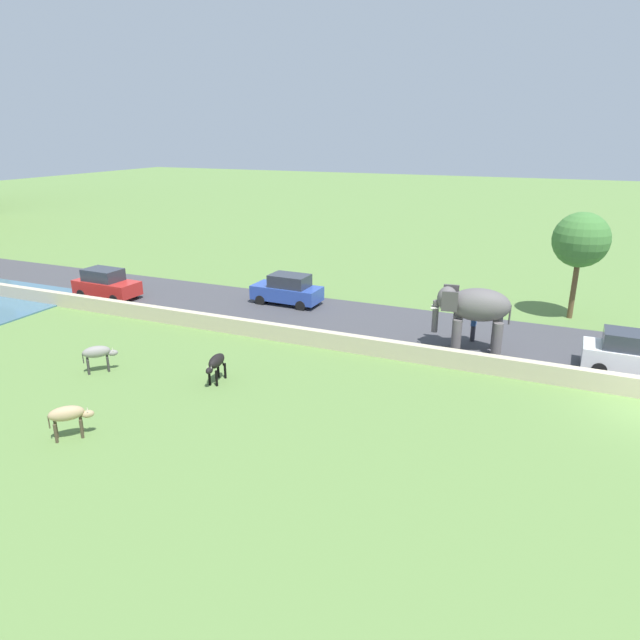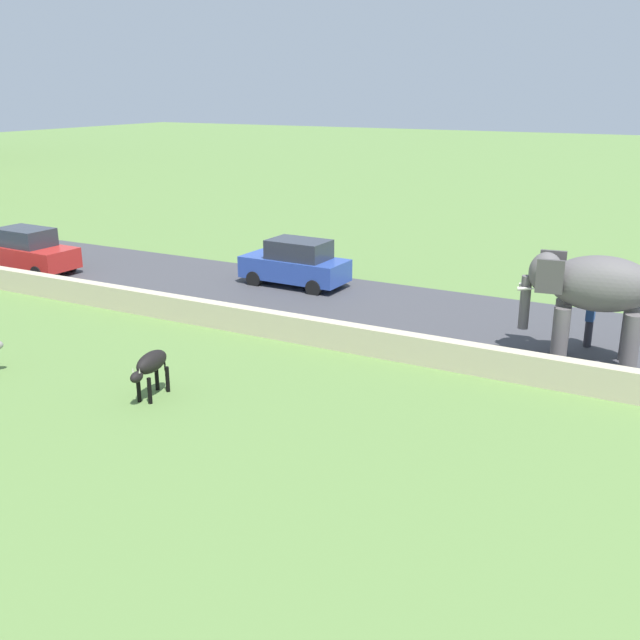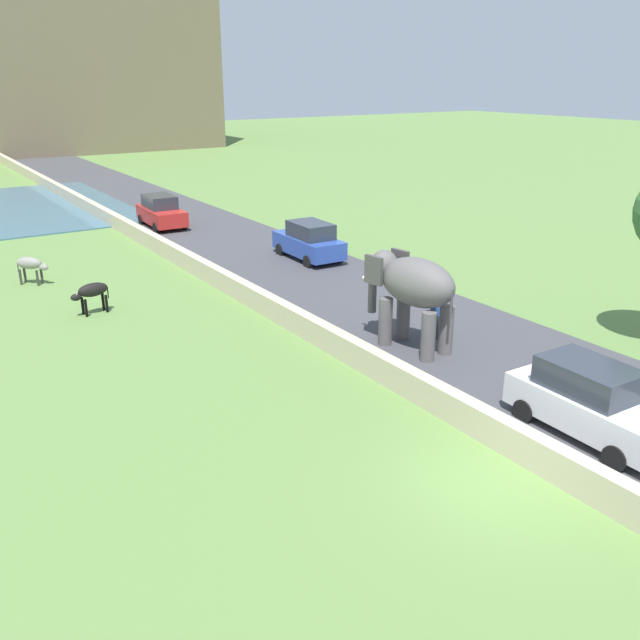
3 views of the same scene
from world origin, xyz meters
name	(u,v)px [view 1 (image 1 of 3)]	position (x,y,z in m)	size (l,w,h in m)	color
road_surface	(240,307)	(5.00, 20.00, 0.03)	(7.00, 120.00, 0.06)	#424247
barrier_wall	(235,326)	(1.20, 18.00, 0.40)	(0.40, 110.00, 0.79)	beige
elephant	(474,309)	(3.39, 6.84, 2.04)	(1.76, 3.55, 2.99)	#605B5B
person_beside_elephant	(474,325)	(4.60, 6.93, 0.87)	(0.36, 0.22, 1.63)	#33333D
car_red	(106,284)	(3.43, 28.29, 0.90)	(1.91, 4.06, 1.80)	red
car_blue	(288,290)	(6.57, 17.73, 0.90)	(1.89, 4.05, 1.80)	#2D4CA8
car_white	(635,354)	(3.43, 0.29, 0.90)	(1.87, 4.04, 1.80)	white
cow_black	(216,363)	(-4.01, 15.65, 0.84)	(1.41, 0.57, 1.15)	black
cow_tan	(68,415)	(-9.53, 17.68, 0.84)	(1.23, 1.21, 1.15)	tan
cow_grey	(98,353)	(-5.06, 20.73, 0.84)	(1.23, 1.20, 1.15)	gray
tree_near	(581,240)	(10.41, 2.66, 4.22)	(2.86, 2.86, 5.68)	brown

